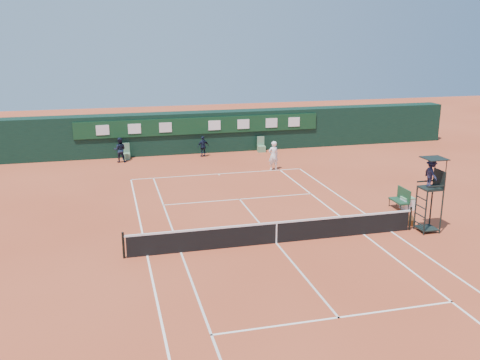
% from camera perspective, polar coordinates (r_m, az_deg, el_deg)
% --- Properties ---
extents(ground, '(90.00, 90.00, 0.00)m').
position_cam_1_polar(ground, '(23.14, 3.88, -6.73)').
color(ground, '#C34F2E').
rests_on(ground, ground).
extents(court_lines, '(11.05, 23.85, 0.01)m').
position_cam_1_polar(court_lines, '(23.14, 3.88, -6.72)').
color(court_lines, silver).
rests_on(court_lines, ground).
extents(tennis_net, '(12.90, 0.10, 1.10)m').
position_cam_1_polar(tennis_net, '(22.96, 3.90, -5.55)').
color(tennis_net, black).
rests_on(tennis_net, ground).
extents(back_wall, '(40.00, 1.65, 3.00)m').
position_cam_1_polar(back_wall, '(40.30, -4.38, 5.15)').
color(back_wall, black).
rests_on(back_wall, ground).
extents(linesman_chair_left, '(0.55, 0.50, 1.15)m').
position_cam_1_polar(linesman_chair_left, '(38.76, -12.05, 2.63)').
color(linesman_chair_left, '#57865E').
rests_on(linesman_chair_left, ground).
extents(linesman_chair_right, '(0.55, 0.50, 1.15)m').
position_cam_1_polar(linesman_chair_right, '(40.34, 2.29, 3.47)').
color(linesman_chair_right, '#5D8E63').
rests_on(linesman_chair_right, ground).
extents(umpire_chair, '(0.96, 0.95, 3.42)m').
position_cam_1_polar(umpire_chair, '(25.12, 19.72, 0.09)').
color(umpire_chair, black).
rests_on(umpire_chair, ground).
extents(player_bench, '(0.56, 1.20, 1.10)m').
position_cam_1_polar(player_bench, '(28.39, 16.82, -1.85)').
color(player_bench, '#183C26').
rests_on(player_bench, ground).
extents(tennis_bag, '(0.58, 0.81, 0.28)m').
position_cam_1_polar(tennis_bag, '(26.56, 17.70, -4.16)').
color(tennis_bag, black).
rests_on(tennis_bag, ground).
extents(cooler, '(0.57, 0.57, 0.65)m').
position_cam_1_polar(cooler, '(28.54, 17.41, -2.37)').
color(cooler, white).
rests_on(cooler, ground).
extents(tennis_ball, '(0.07, 0.07, 0.07)m').
position_cam_1_polar(tennis_ball, '(30.33, 4.16, -1.20)').
color(tennis_ball, '#CEDA32').
rests_on(tennis_ball, ground).
extents(player, '(0.75, 0.55, 1.91)m').
position_cam_1_polar(player, '(34.93, 3.58, 2.62)').
color(player, white).
rests_on(player, ground).
extents(ball_kid_left, '(0.93, 0.77, 1.74)m').
position_cam_1_polar(ball_kid_left, '(37.89, -12.69, 3.16)').
color(ball_kid_left, black).
rests_on(ball_kid_left, ground).
extents(ball_kid_right, '(0.95, 0.58, 1.51)m').
position_cam_1_polar(ball_kid_right, '(38.75, -3.95, 3.60)').
color(ball_kid_right, black).
rests_on(ball_kid_right, ground).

